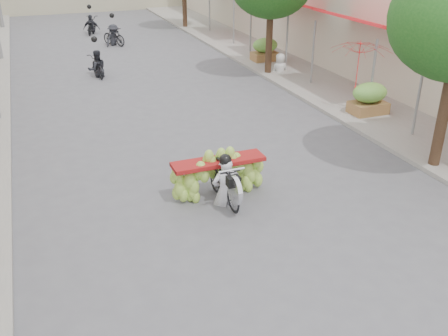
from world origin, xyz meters
TOP-DOWN VIEW (x-y plane):
  - ground at (0.00, 0.00)m, footprint 120.00×120.00m
  - sidewalk_right at (7.00, 15.00)m, footprint 4.00×60.00m
  - produce_crate_mid at (6.20, 8.00)m, footprint 1.20×0.88m
  - produce_crate_far at (6.20, 16.00)m, footprint 1.20×0.88m
  - banana_motorbike at (-0.42, 4.44)m, footprint 2.20×1.84m
  - market_umbrella at (5.89, 8.33)m, footprint 2.42×2.42m
  - pedestrian at (5.99, 14.02)m, footprint 0.78×0.50m
  - bg_motorbike_a at (-1.49, 16.40)m, footprint 0.84×1.59m
  - bg_motorbike_b at (0.28, 22.44)m, footprint 1.28×1.68m
  - bg_motorbike_c at (-0.38, 26.24)m, footprint 1.20×1.88m

SIDE VIEW (x-z plane):
  - ground at x=0.00m, z-range 0.00..0.00m
  - sidewalk_right at x=7.00m, z-range 0.00..0.12m
  - banana_motorbike at x=-0.42m, z-range -0.34..1.73m
  - produce_crate_mid at x=6.20m, z-range 0.13..1.29m
  - produce_crate_far at x=6.20m, z-range 0.13..1.29m
  - bg_motorbike_a at x=-1.49m, z-range -0.22..1.73m
  - bg_motorbike_c at x=-0.38m, z-range -0.20..1.75m
  - bg_motorbike_b at x=0.28m, z-range -0.13..1.82m
  - pedestrian at x=5.99m, z-range 0.12..1.64m
  - market_umbrella at x=5.89m, z-range 1.60..3.41m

